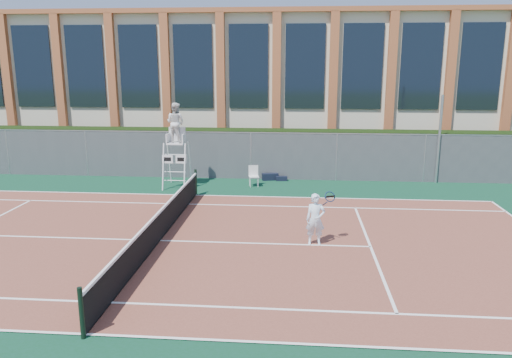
# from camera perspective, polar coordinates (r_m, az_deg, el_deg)

# --- Properties ---
(ground) EXTENTS (120.00, 120.00, 0.00)m
(ground) POSITION_cam_1_polar(r_m,az_deg,el_deg) (15.76, -10.94, -7.02)
(ground) COLOR #233814
(apron) EXTENTS (36.00, 20.00, 0.01)m
(apron) POSITION_cam_1_polar(r_m,az_deg,el_deg) (16.66, -10.02, -5.85)
(apron) COLOR #0D3C1F
(apron) RESTS_ON ground
(tennis_court) EXTENTS (23.77, 10.97, 0.02)m
(tennis_court) POSITION_cam_1_polar(r_m,az_deg,el_deg) (15.75, -10.94, -6.96)
(tennis_court) COLOR brown
(tennis_court) RESTS_ON apron
(tennis_net) EXTENTS (0.10, 11.30, 1.10)m
(tennis_net) POSITION_cam_1_polar(r_m,az_deg,el_deg) (15.58, -11.02, -5.17)
(tennis_net) COLOR black
(tennis_net) RESTS_ON ground
(fence) EXTENTS (40.00, 0.06, 2.20)m
(fence) POSITION_cam_1_polar(r_m,az_deg,el_deg) (23.78, -5.40, 2.68)
(fence) COLOR #595E60
(fence) RESTS_ON ground
(hedge) EXTENTS (40.00, 1.40, 2.20)m
(hedge) POSITION_cam_1_polar(r_m,az_deg,el_deg) (24.95, -4.92, 3.18)
(hedge) COLOR black
(hedge) RESTS_ON ground
(building) EXTENTS (45.00, 10.60, 8.22)m
(building) POSITION_cam_1_polar(r_m,az_deg,el_deg) (32.47, -2.65, 10.88)
(building) COLOR beige
(building) RESTS_ON ground
(steel_pole) EXTENTS (0.12, 0.12, 4.01)m
(steel_pole) POSITION_cam_1_polar(r_m,az_deg,el_deg) (24.04, 20.20, 4.24)
(steel_pole) COLOR #9EA0A5
(steel_pole) RESTS_ON ground
(umpire_chair) EXTENTS (1.05, 1.62, 3.76)m
(umpire_chair) POSITION_cam_1_polar(r_m,az_deg,el_deg) (22.08, -9.17, 6.11)
(umpire_chair) COLOR white
(umpire_chair) RESTS_ON ground
(plastic_chair) EXTENTS (0.50, 0.50, 0.92)m
(plastic_chair) POSITION_cam_1_polar(r_m,az_deg,el_deg) (22.22, -0.28, 0.57)
(plastic_chair) COLOR silver
(plastic_chair) RESTS_ON apron
(sports_bag_near) EXTENTS (0.80, 0.48, 0.32)m
(sports_bag_near) POSITION_cam_1_polar(r_m,az_deg,el_deg) (23.44, 1.63, 0.26)
(sports_bag_near) COLOR black
(sports_bag_near) RESTS_ON apron
(sports_bag_far) EXTENTS (0.54, 0.28, 0.21)m
(sports_bag_far) POSITION_cam_1_polar(r_m,az_deg,el_deg) (23.35, 2.94, 0.06)
(sports_bag_far) COLOR black
(sports_bag_far) RESTS_ON apron
(tennis_player) EXTENTS (0.91, 0.63, 1.60)m
(tennis_player) POSITION_cam_1_polar(r_m,az_deg,el_deg) (15.00, 6.83, -4.59)
(tennis_player) COLOR white
(tennis_player) RESTS_ON tennis_court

